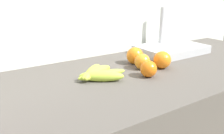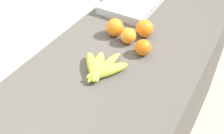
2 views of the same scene
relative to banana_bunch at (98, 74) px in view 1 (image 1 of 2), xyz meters
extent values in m
cube|color=silver|center=(0.08, 0.32, -0.28)|extent=(2.39, 0.06, 1.30)
ellipsoid|color=#AFCE3F|center=(0.00, -0.03, 0.00)|extent=(0.16, 0.13, 0.04)
ellipsoid|color=#ACC93F|center=(0.01, -0.01, 0.00)|extent=(0.20, 0.05, 0.03)
ellipsoid|color=#B5CA3F|center=(0.00, 0.01, 0.00)|extent=(0.17, 0.10, 0.04)
ellipsoid|color=#BCCB3F|center=(-0.01, 0.03, 0.00)|extent=(0.15, 0.14, 0.04)
sphere|color=orange|center=(0.18, -0.09, 0.01)|extent=(0.07, 0.07, 0.07)
sphere|color=orange|center=(0.30, -0.04, 0.02)|extent=(0.08, 0.08, 0.08)
sphere|color=orange|center=(0.24, 0.07, 0.02)|extent=(0.08, 0.08, 0.08)
sphere|color=orange|center=(0.22, 0.00, 0.01)|extent=(0.07, 0.07, 0.07)
cube|color=#B7BABF|center=(0.53, 0.12, 0.00)|extent=(0.36, 0.24, 0.04)
cylinder|color=#B2B2B7|center=(0.53, 0.21, 0.12)|extent=(0.02, 0.02, 0.20)
camera|label=1|loc=(-0.41, -0.75, 0.31)|focal=37.25mm
camera|label=2|loc=(-0.63, -0.42, 0.67)|focal=43.26mm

